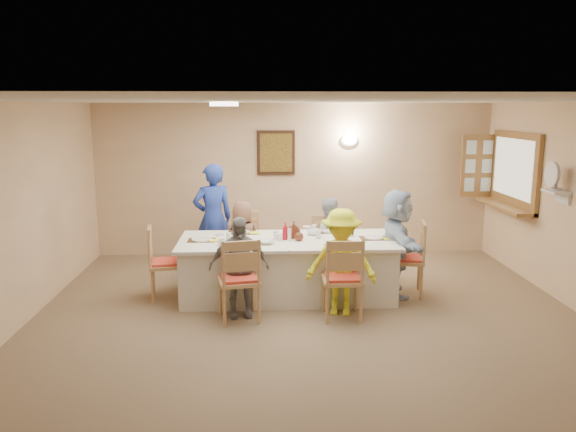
{
  "coord_description": "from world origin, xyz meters",
  "views": [
    {
      "loc": [
        -0.54,
        -5.7,
        2.44
      ],
      "look_at": [
        -0.2,
        1.4,
        1.05
      ],
      "focal_mm": 35.0,
      "sensor_mm": 36.0,
      "label": 1
    }
  ],
  "objects_px": {
    "chair_left_end": "(167,262)",
    "chair_back_right": "(326,247)",
    "diner_back_right": "(328,239)",
    "chair_front_left": "(239,278)",
    "diner_front_left": "(239,267)",
    "dining_table": "(288,268)",
    "diner_right_end": "(396,243)",
    "condiment_ketchup": "(285,231)",
    "serving_hatch": "(515,171)",
    "caregiver": "(213,218)",
    "chair_back_left": "(243,246)",
    "diner_front_right": "(341,262)",
    "chair_front_right": "(342,277)",
    "diner_back_left": "(243,241)",
    "chair_right_end": "(406,258)",
    "desk_fan": "(555,180)"
  },
  "relations": [
    {
      "from": "chair_left_end",
      "to": "chair_back_right",
      "type": "bearing_deg",
      "value": -78.4
    },
    {
      "from": "chair_left_end",
      "to": "diner_back_right",
      "type": "xyz_separation_m",
      "value": [
        2.15,
        0.68,
        0.12
      ]
    },
    {
      "from": "chair_front_left",
      "to": "diner_front_left",
      "type": "distance_m",
      "value": 0.16
    },
    {
      "from": "chair_front_left",
      "to": "chair_left_end",
      "type": "bearing_deg",
      "value": -50.91
    },
    {
      "from": "dining_table",
      "to": "diner_right_end",
      "type": "height_order",
      "value": "diner_right_end"
    },
    {
      "from": "condiment_ketchup",
      "to": "dining_table",
      "type": "bearing_deg",
      "value": 18.85
    },
    {
      "from": "diner_right_end",
      "to": "diner_back_right",
      "type": "bearing_deg",
      "value": 52.43
    },
    {
      "from": "chair_front_left",
      "to": "chair_left_end",
      "type": "xyz_separation_m",
      "value": [
        -0.95,
        0.8,
        -0.02
      ]
    },
    {
      "from": "serving_hatch",
      "to": "dining_table",
      "type": "distance_m",
      "value": 3.76
    },
    {
      "from": "chair_front_left",
      "to": "caregiver",
      "type": "bearing_deg",
      "value": -87.81
    },
    {
      "from": "serving_hatch",
      "to": "chair_back_left",
      "type": "height_order",
      "value": "serving_hatch"
    },
    {
      "from": "chair_left_end",
      "to": "caregiver",
      "type": "relative_size",
      "value": 0.59
    },
    {
      "from": "chair_left_end",
      "to": "diner_right_end",
      "type": "bearing_deg",
      "value": -98.81
    },
    {
      "from": "chair_front_left",
      "to": "diner_front_right",
      "type": "relative_size",
      "value": 0.78
    },
    {
      "from": "chair_back_right",
      "to": "diner_right_end",
      "type": "height_order",
      "value": "diner_right_end"
    },
    {
      "from": "chair_front_left",
      "to": "condiment_ketchup",
      "type": "relative_size",
      "value": 4.45
    },
    {
      "from": "chair_front_right",
      "to": "diner_back_left",
      "type": "distance_m",
      "value": 1.91
    },
    {
      "from": "dining_table",
      "to": "diner_right_end",
      "type": "relative_size",
      "value": 1.99
    },
    {
      "from": "chair_right_end",
      "to": "diner_front_right",
      "type": "relative_size",
      "value": 0.77
    },
    {
      "from": "serving_hatch",
      "to": "chair_right_end",
      "type": "relative_size",
      "value": 1.52
    },
    {
      "from": "chair_front_right",
      "to": "chair_left_end",
      "type": "xyz_separation_m",
      "value": [
        -2.15,
        0.8,
        -0.01
      ]
    },
    {
      "from": "chair_back_right",
      "to": "diner_back_left",
      "type": "bearing_deg",
      "value": -176.15
    },
    {
      "from": "chair_front_right",
      "to": "chair_left_end",
      "type": "relative_size",
      "value": 1.03
    },
    {
      "from": "caregiver",
      "to": "chair_front_left",
      "type": "bearing_deg",
      "value": 83.72
    },
    {
      "from": "chair_front_right",
      "to": "diner_right_end",
      "type": "height_order",
      "value": "diner_right_end"
    },
    {
      "from": "serving_hatch",
      "to": "chair_front_right",
      "type": "distance_m",
      "value": 3.54
    },
    {
      "from": "dining_table",
      "to": "caregiver",
      "type": "distance_m",
      "value": 1.62
    },
    {
      "from": "desk_fan",
      "to": "diner_back_right",
      "type": "relative_size",
      "value": 0.25
    },
    {
      "from": "chair_front_right",
      "to": "condiment_ketchup",
      "type": "xyz_separation_m",
      "value": [
        -0.63,
        0.79,
        0.38
      ]
    },
    {
      "from": "serving_hatch",
      "to": "dining_table",
      "type": "xyz_separation_m",
      "value": [
        -3.42,
        -1.09,
        -1.12
      ]
    },
    {
      "from": "serving_hatch",
      "to": "chair_right_end",
      "type": "xyz_separation_m",
      "value": [
        -1.87,
        -1.09,
        -1.01
      ]
    },
    {
      "from": "chair_back_right",
      "to": "condiment_ketchup",
      "type": "bearing_deg",
      "value": -129.67
    },
    {
      "from": "dining_table",
      "to": "condiment_ketchup",
      "type": "height_order",
      "value": "condiment_ketchup"
    },
    {
      "from": "diner_back_left",
      "to": "diner_front_left",
      "type": "bearing_deg",
      "value": 86.6
    },
    {
      "from": "chair_left_end",
      "to": "diner_right_end",
      "type": "height_order",
      "value": "diner_right_end"
    },
    {
      "from": "desk_fan",
      "to": "condiment_ketchup",
      "type": "height_order",
      "value": "desk_fan"
    },
    {
      "from": "chair_front_left",
      "to": "caregiver",
      "type": "xyz_separation_m",
      "value": [
        -0.45,
        1.95,
        0.32
      ]
    },
    {
      "from": "serving_hatch",
      "to": "chair_front_left",
      "type": "height_order",
      "value": "serving_hatch"
    },
    {
      "from": "serving_hatch",
      "to": "chair_back_right",
      "type": "xyz_separation_m",
      "value": [
        -2.82,
        -0.29,
        -1.05
      ]
    },
    {
      "from": "desk_fan",
      "to": "dining_table",
      "type": "relative_size",
      "value": 0.11
    },
    {
      "from": "chair_back_left",
      "to": "chair_front_right",
      "type": "distance_m",
      "value": 2.0
    },
    {
      "from": "chair_front_right",
      "to": "condiment_ketchup",
      "type": "bearing_deg",
      "value": -50.71
    },
    {
      "from": "chair_front_right",
      "to": "chair_right_end",
      "type": "distance_m",
      "value": 1.24
    },
    {
      "from": "chair_front_right",
      "to": "diner_back_right",
      "type": "distance_m",
      "value": 1.48
    },
    {
      "from": "desk_fan",
      "to": "chair_right_end",
      "type": "bearing_deg",
      "value": 171.56
    },
    {
      "from": "diner_back_right",
      "to": "diner_right_end",
      "type": "relative_size",
      "value": 0.85
    },
    {
      "from": "chair_front_left",
      "to": "diner_front_left",
      "type": "relative_size",
      "value": 0.83
    },
    {
      "from": "chair_back_left",
      "to": "chair_left_end",
      "type": "bearing_deg",
      "value": -130.21
    },
    {
      "from": "diner_right_end",
      "to": "diner_back_left",
      "type": "bearing_deg",
      "value": 73.49
    },
    {
      "from": "chair_front_right",
      "to": "caregiver",
      "type": "relative_size",
      "value": 0.6
    }
  ]
}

